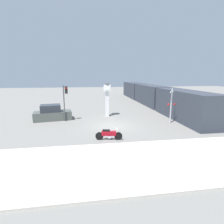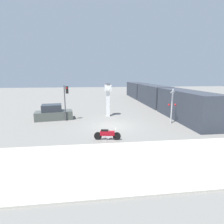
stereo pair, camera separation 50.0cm
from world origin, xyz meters
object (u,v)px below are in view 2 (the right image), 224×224
(motorcycle, at_px, (107,134))
(traffic_light, at_px, (66,97))
(parked_car, at_px, (53,113))
(freight_train, at_px, (153,95))
(railroad_crossing_signal, at_px, (172,105))
(clock_tower, at_px, (108,94))

(motorcycle, bearing_deg, traffic_light, 129.85)
(motorcycle, height_order, parked_car, parked_car)
(freight_train, distance_m, railroad_crossing_signal, 12.49)
(traffic_light, bearing_deg, motorcycle, -58.69)
(motorcycle, distance_m, traffic_light, 8.08)
(clock_tower, distance_m, freight_train, 11.93)
(freight_train, bearing_deg, motorcycle, -120.55)
(clock_tower, bearing_deg, railroad_crossing_signal, -33.49)
(traffic_light, bearing_deg, clock_tower, 19.58)
(motorcycle, bearing_deg, railroad_crossing_signal, 37.75)
(clock_tower, xyz_separation_m, traffic_light, (-4.90, -1.74, -0.01))
(clock_tower, relative_size, railroad_crossing_signal, 1.13)
(railroad_crossing_signal, bearing_deg, motorcycle, -150.80)
(traffic_light, relative_size, railroad_crossing_signal, 1.08)
(traffic_light, bearing_deg, freight_train, 35.48)
(clock_tower, bearing_deg, parked_car, -171.63)
(clock_tower, height_order, parked_car, clock_tower)
(motorcycle, distance_m, clock_tower, 8.71)
(motorcycle, xyz_separation_m, parked_car, (-5.67, 7.39, 0.29))
(railroad_crossing_signal, height_order, parked_car, railroad_crossing_signal)
(traffic_light, height_order, railroad_crossing_signal, traffic_light)
(freight_train, height_order, traffic_light, traffic_light)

